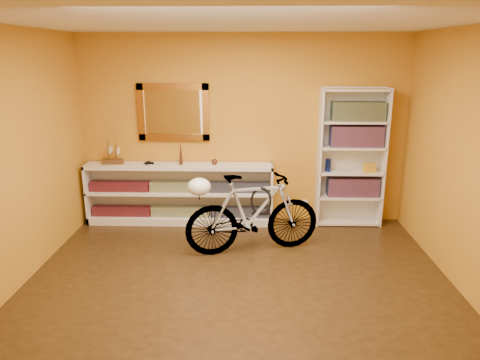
{
  "coord_description": "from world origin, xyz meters",
  "views": [
    {
      "loc": [
        0.14,
        -4.15,
        2.33
      ],
      "look_at": [
        0.0,
        0.7,
        0.95
      ],
      "focal_mm": 33.46,
      "sensor_mm": 36.0,
      "label": 1
    }
  ],
  "objects_px": {
    "console_unit": "(180,194)",
    "bicycle": "(253,213)",
    "helmet": "(199,187)",
    "bookcase": "(351,158)"
  },
  "relations": [
    {
      "from": "console_unit",
      "to": "bicycle",
      "type": "xyz_separation_m",
      "value": [
        1.03,
        -0.95,
        0.07
      ]
    },
    {
      "from": "console_unit",
      "to": "bicycle",
      "type": "bearing_deg",
      "value": -42.67
    },
    {
      "from": "console_unit",
      "to": "helmet",
      "type": "relative_size",
      "value": 9.68
    },
    {
      "from": "bicycle",
      "to": "bookcase",
      "type": "bearing_deg",
      "value": -68.36
    },
    {
      "from": "bookcase",
      "to": "bicycle",
      "type": "xyz_separation_m",
      "value": [
        -1.34,
        -0.97,
        -0.46
      ]
    },
    {
      "from": "helmet",
      "to": "bookcase",
      "type": "bearing_deg",
      "value": 30.1
    },
    {
      "from": "bookcase",
      "to": "console_unit",
      "type": "bearing_deg",
      "value": -179.39
    },
    {
      "from": "bookcase",
      "to": "helmet",
      "type": "height_order",
      "value": "bookcase"
    },
    {
      "from": "bicycle",
      "to": "helmet",
      "type": "relative_size",
      "value": 6.21
    },
    {
      "from": "bookcase",
      "to": "helmet",
      "type": "bearing_deg",
      "value": -149.9
    }
  ]
}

